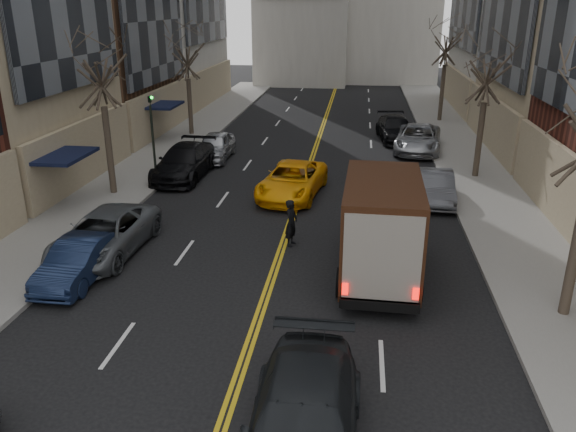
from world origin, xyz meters
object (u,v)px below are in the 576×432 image
object	(u,v)px
observer_sedan	(303,426)
taxi	(292,180)
ups_truck	(381,227)
pedestrian	(291,223)

from	to	relation	value
observer_sedan	taxi	size ratio (longest dim) A/B	1.02
ups_truck	pedestrian	bearing A→B (deg)	148.24
taxi	pedestrian	bearing A→B (deg)	-75.93
observer_sedan	taxi	distance (m)	16.48
ups_truck	taxi	xyz separation A→B (m)	(-3.87, 7.88, -0.98)
observer_sedan	pedestrian	size ratio (longest dim) A/B	3.12
observer_sedan	taxi	world-z (taller)	observer_sedan
ups_truck	taxi	distance (m)	8.83
observer_sedan	ups_truck	bearing A→B (deg)	78.56
observer_sedan	pedestrian	bearing A→B (deg)	98.05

